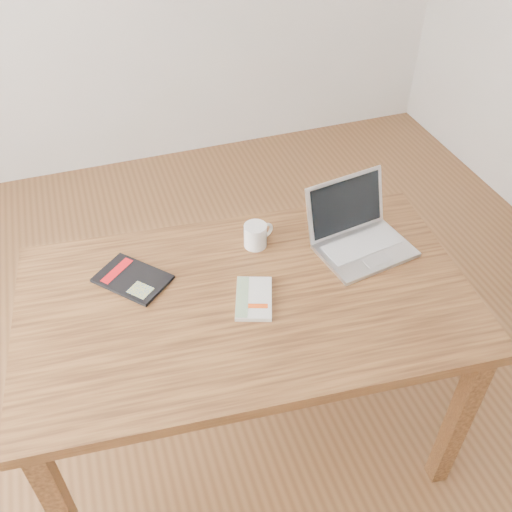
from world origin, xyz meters
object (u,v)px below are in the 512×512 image
object	(u,v)px
desk	(247,316)
laptop	(358,234)
white_guidebook	(254,298)
black_guidebook	(132,279)
coffee_mug	(256,235)

from	to	relation	value
desk	laptop	bearing A→B (deg)	20.51
desk	white_guidebook	size ratio (longest dim) A/B	7.15
black_guidebook	coffee_mug	world-z (taller)	coffee_mug
white_guidebook	laptop	world-z (taller)	laptop
white_guidebook	black_guidebook	xyz separation A→B (m)	(-0.33, 0.20, -0.00)
laptop	desk	bearing A→B (deg)	-174.14
laptop	coffee_mug	bearing A→B (deg)	152.64
black_guidebook	laptop	world-z (taller)	laptop
desk	black_guidebook	world-z (taller)	black_guidebook
desk	black_guidebook	size ratio (longest dim) A/B	5.52
desk	white_guidebook	distance (m)	0.10
desk	white_guidebook	xyz separation A→B (m)	(0.02, -0.02, 0.10)
laptop	coffee_mug	size ratio (longest dim) A/B	3.09
desk	black_guidebook	distance (m)	0.38
desk	laptop	xyz separation A→B (m)	(0.43, 0.12, 0.13)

